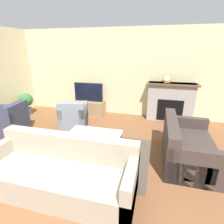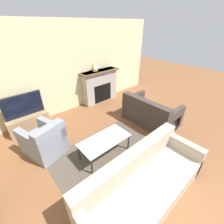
# 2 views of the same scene
# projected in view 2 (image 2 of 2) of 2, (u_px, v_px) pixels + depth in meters

# --- Properties ---
(wall_back) EXTENTS (8.84, 0.06, 2.70)m
(wall_back) POSITION_uv_depth(u_px,v_px,m) (37.00, 75.00, 4.08)
(wall_back) COLOR beige
(wall_back) RESTS_ON ground_plane
(area_rug) EXTENTS (2.31, 1.75, 0.00)m
(area_rug) POSITION_uv_depth(u_px,v_px,m) (108.00, 157.00, 3.34)
(area_rug) COLOR #4C4238
(area_rug) RESTS_ON ground_plane
(fireplace) EXTENTS (1.45, 0.40, 1.15)m
(fireplace) POSITION_uv_depth(u_px,v_px,m) (100.00, 86.00, 5.46)
(fireplace) COLOR #9E9993
(fireplace) RESTS_ON ground_plane
(tv_stand) EXTENTS (1.02, 0.44, 0.45)m
(tv_stand) POSITION_uv_depth(u_px,v_px,m) (29.00, 122.00, 4.11)
(tv_stand) COLOR #997A56
(tv_stand) RESTS_ON ground_plane
(tv) EXTENTS (0.96, 0.06, 0.60)m
(tv) POSITION_uv_depth(u_px,v_px,m) (23.00, 105.00, 3.83)
(tv) COLOR #232328
(tv) RESTS_ON tv_stand
(couch_sectional) EXTENTS (2.29, 0.85, 0.82)m
(couch_sectional) POSITION_uv_depth(u_px,v_px,m) (143.00, 185.00, 2.45)
(couch_sectional) COLOR #9E937F
(couch_sectional) RESTS_ON ground_plane
(couch_loveseat) EXTENTS (0.91, 1.51, 0.82)m
(couch_loveseat) POSITION_uv_depth(u_px,v_px,m) (150.00, 113.00, 4.39)
(couch_loveseat) COLOR #3D332D
(couch_loveseat) RESTS_ON ground_plane
(armchair_accent) EXTENTS (0.89, 1.00, 0.82)m
(armchair_accent) POSITION_uv_depth(u_px,v_px,m) (44.00, 142.00, 3.33)
(armchair_accent) COLOR gray
(armchair_accent) RESTS_ON ground_plane
(coffee_table) EXTENTS (1.11, 0.55, 0.43)m
(coffee_table) POSITION_uv_depth(u_px,v_px,m) (105.00, 141.00, 3.22)
(coffee_table) COLOR #333338
(coffee_table) RESTS_ON ground_plane
(mantel_clock) EXTENTS (0.24, 0.07, 0.27)m
(mantel_clock) POSITION_uv_depth(u_px,v_px,m) (95.00, 67.00, 5.02)
(mantel_clock) COLOR #B79338
(mantel_clock) RESTS_ON fireplace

